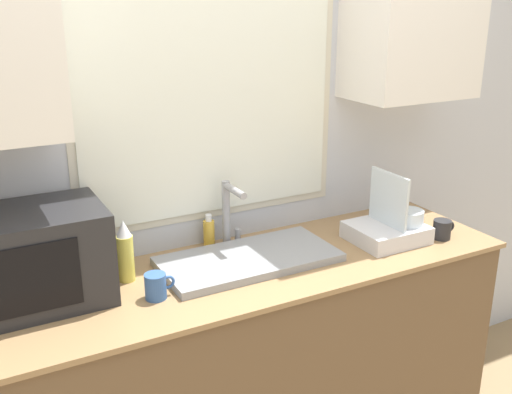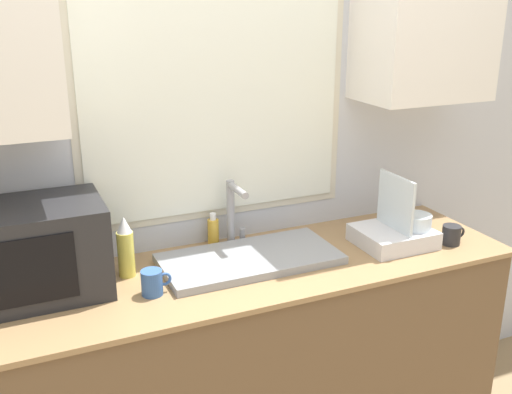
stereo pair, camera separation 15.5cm
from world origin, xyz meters
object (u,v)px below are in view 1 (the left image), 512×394
Objects in this scene: microwave at (32,258)px; mug_near_sink at (156,286)px; faucet at (229,209)px; spray_bottle at (125,252)px; dish_rack at (389,228)px; soap_bottle at (209,233)px.

mug_near_sink is at bearing -25.34° from microwave.
faucet is at bearing 33.93° from mug_near_sink.
faucet is 0.76m from microwave.
microwave is at bearing -172.26° from faucet.
microwave reaches higher than spray_bottle.
microwave reaches higher than mug_near_sink.
faucet is 0.46m from spray_bottle.
microwave is 1.62× the size of dish_rack.
mug_near_sink is (0.05, -0.18, -0.06)m from spray_bottle.
faucet is 1.19× the size of spray_bottle.
microwave is 1.37m from dish_rack.
faucet reaches higher than spray_bottle.
dish_rack reaches higher than spray_bottle.
soap_bottle is at bearing 43.28° from mug_near_sink.
spray_bottle is 0.19m from mug_near_sink.
faucet is at bearing 7.74° from microwave.
faucet is at bearing 157.33° from dish_rack.
spray_bottle is at bearing 1.73° from microwave.
soap_bottle is 1.31× the size of mug_near_sink.
faucet reaches higher than soap_bottle.
faucet is 0.93× the size of dish_rack.
microwave reaches higher than dish_rack.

